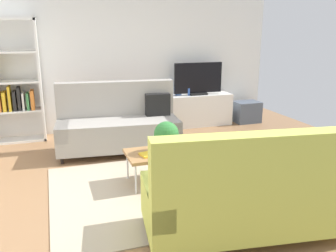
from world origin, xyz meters
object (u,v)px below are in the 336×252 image
(couch_beige, at_px, (119,124))
(tv, at_px, (198,79))
(potted_plant, at_px, (166,135))
(bottle_0, at_px, (189,92))
(storage_trunk, at_px, (247,112))
(table_book_0, at_px, (150,154))
(coffee_table, at_px, (169,153))
(vase_0, at_px, (169,92))
(vase_1, at_px, (178,92))
(bookshelf, at_px, (5,86))
(tv_console, at_px, (197,110))
(couch_green, at_px, (246,194))

(couch_beige, bearing_deg, tv, -144.76)
(potted_plant, bearing_deg, bottle_0, 62.39)
(storage_trunk, height_order, table_book_0, table_book_0)
(couch_beige, height_order, potted_plant, couch_beige)
(storage_trunk, bearing_deg, tv, 175.84)
(tv, relative_size, storage_trunk, 1.92)
(coffee_table, xyz_separation_m, bottle_0, (1.23, 2.43, 0.32))
(storage_trunk, distance_m, potted_plant, 3.53)
(couch_beige, distance_m, table_book_0, 1.49)
(vase_0, relative_size, vase_1, 1.16)
(vase_1, bearing_deg, couch_beige, -142.37)
(tv, relative_size, bookshelf, 0.48)
(table_book_0, height_order, bottle_0, bottle_0)
(couch_beige, height_order, tv_console, couch_beige)
(coffee_table, bearing_deg, potted_plant, -171.47)
(coffee_table, distance_m, table_book_0, 0.28)
(tv_console, distance_m, potted_plant, 2.90)
(couch_beige, xyz_separation_m, storage_trunk, (2.92, 0.95, -0.22))
(couch_beige, xyz_separation_m, couch_green, (0.66, -2.84, 0.00))
(couch_beige, bearing_deg, coffee_table, 110.73)
(bookshelf, distance_m, table_book_0, 3.19)
(couch_green, bearing_deg, tv, 81.29)
(couch_beige, distance_m, bookshelf, 2.10)
(coffee_table, height_order, vase_1, vase_1)
(tv_console, height_order, tv, tv)
(bottle_0, bearing_deg, potted_plant, -117.61)
(tv, relative_size, bottle_0, 7.09)
(bookshelf, xyz_separation_m, bottle_0, (3.34, -0.06, -0.27))
(couch_beige, bearing_deg, potted_plant, 109.11)
(couch_green, xyz_separation_m, tv_console, (1.16, 3.88, -0.12))
(bookshelf, xyz_separation_m, vase_1, (3.15, 0.03, -0.28))
(vase_0, bearing_deg, bottle_0, -13.50)
(couch_beige, relative_size, bottle_0, 13.99)
(couch_beige, relative_size, storage_trunk, 3.80)
(couch_beige, height_order, bottle_0, couch_beige)
(couch_green, relative_size, bottle_0, 14.16)
(coffee_table, bearing_deg, tv, 59.58)
(couch_green, bearing_deg, bookshelf, 129.39)
(couch_green, distance_m, storage_trunk, 4.41)
(storage_trunk, relative_size, potted_plant, 1.33)
(couch_beige, xyz_separation_m, tv_console, (1.82, 1.05, -0.12))
(storage_trunk, xyz_separation_m, table_book_0, (-2.81, -2.43, 0.21))
(storage_trunk, bearing_deg, tv_console, 174.81)
(tv_console, bearing_deg, vase_1, 172.74)
(storage_trunk, relative_size, vase_1, 4.09)
(tv_console, height_order, storage_trunk, tv_console)
(couch_green, bearing_deg, couch_beige, 111.02)
(bookshelf, relative_size, vase_0, 14.22)
(couch_beige, height_order, bookshelf, bookshelf)
(couch_green, xyz_separation_m, storage_trunk, (2.26, 3.78, -0.22))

